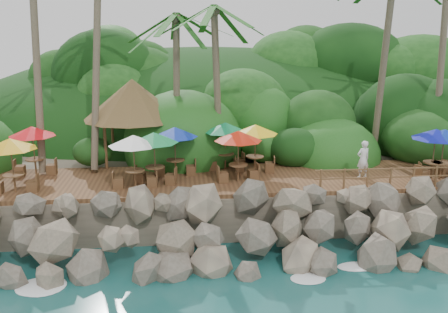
{
  "coord_description": "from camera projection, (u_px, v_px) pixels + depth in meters",
  "views": [
    {
      "loc": [
        -2.09,
        -16.29,
        9.29
      ],
      "look_at": [
        0.0,
        6.0,
        3.4
      ],
      "focal_mm": 37.78,
      "sensor_mm": 36.0,
      "label": 1
    }
  ],
  "objects": [
    {
      "name": "ground",
      "position": [
        238.0,
        280.0,
        18.24
      ],
      "size": [
        140.0,
        140.0,
        0.0
      ],
      "primitive_type": "plane",
      "color": "#19514F",
      "rests_on": "ground"
    },
    {
      "name": "land_base",
      "position": [
        211.0,
        153.0,
        33.38
      ],
      "size": [
        32.0,
        25.2,
        2.1
      ],
      "primitive_type": "cube",
      "color": "gray",
      "rests_on": "ground"
    },
    {
      "name": "jungle_hill",
      "position": [
        205.0,
        143.0,
        40.87
      ],
      "size": [
        44.8,
        28.0,
        15.4
      ],
      "primitive_type": "ellipsoid",
      "color": "#143811",
      "rests_on": "ground"
    },
    {
      "name": "seawall",
      "position": [
        233.0,
        232.0,
        19.87
      ],
      "size": [
        29.0,
        4.0,
        2.3
      ],
      "primitive_type": null,
      "color": "gray",
      "rests_on": "ground"
    },
    {
      "name": "terrace",
      "position": [
        224.0,
        180.0,
        23.46
      ],
      "size": [
        26.0,
        5.0,
        0.2
      ],
      "primitive_type": "cube",
      "color": "brown",
      "rests_on": "land_base"
    },
    {
      "name": "jungle_foliage",
      "position": [
        212.0,
        171.0,
        32.68
      ],
      "size": [
        44.0,
        16.0,
        12.0
      ],
      "primitive_type": null,
      "color": "#143811",
      "rests_on": "ground"
    },
    {
      "name": "foam_line",
      "position": [
        237.0,
        276.0,
        18.52
      ],
      "size": [
        25.2,
        0.8,
        0.06
      ],
      "color": "white",
      "rests_on": "ground"
    },
    {
      "name": "palapa",
      "position": [
        133.0,
        99.0,
        25.61
      ],
      "size": [
        5.41,
        5.41,
        4.6
      ],
      "color": "brown",
      "rests_on": "ground"
    },
    {
      "name": "dining_clusters",
      "position": [
        212.0,
        138.0,
        22.73
      ],
      "size": [
        22.5,
        5.2,
        2.5
      ],
      "color": "brown",
      "rests_on": "terrace"
    },
    {
      "name": "railing",
      "position": [
        402.0,
        176.0,
        21.74
      ],
      "size": [
        8.3,
        0.1,
        1.0
      ],
      "color": "brown",
      "rests_on": "terrace"
    },
    {
      "name": "waiter",
      "position": [
        363.0,
        159.0,
        23.25
      ],
      "size": [
        0.78,
        0.61,
        1.89
      ],
      "primitive_type": "imported",
      "rotation": [
        0.0,
        0.0,
        3.4
      ],
      "color": "white",
      "rests_on": "terrace"
    }
  ]
}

